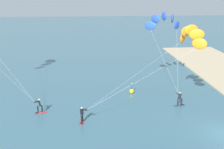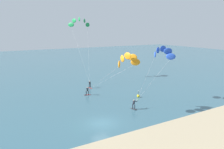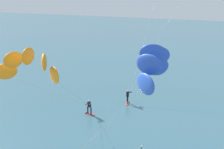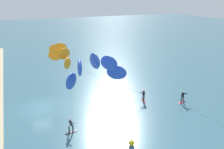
% 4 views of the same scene
% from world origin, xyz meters
% --- Properties ---
extents(ground_plane, '(240.00, 240.00, 0.00)m').
position_xyz_m(ground_plane, '(0.00, 0.00, 0.00)').
color(ground_plane, '#386070').
extents(kitesurfer_nearshore, '(7.67, 4.92, 10.23)m').
position_xyz_m(kitesurfer_nearshore, '(13.32, 2.78, 8.70)').
color(kitesurfer_nearshore, '#333338').
rests_on(kitesurfer_nearshore, ground).
extents(kitesurfer_mid_water, '(5.77, 13.22, 16.10)m').
position_xyz_m(kitesurfer_mid_water, '(8.81, 28.73, 14.28)').
color(kitesurfer_mid_water, red).
rests_on(kitesurfer_mid_water, ground).
extents(kitesurfer_far_out, '(5.04, 12.76, 9.55)m').
position_xyz_m(kitesurfer_far_out, '(5.59, 2.57, 8.06)').
color(kitesurfer_far_out, red).
rests_on(kitesurfer_far_out, ground).
extents(marker_buoy, '(0.56, 0.56, 1.38)m').
position_xyz_m(marker_buoy, '(11.79, 7.10, 0.30)').
color(marker_buoy, yellow).
rests_on(marker_buoy, ground).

